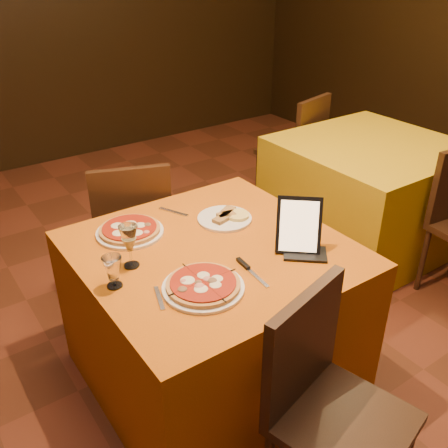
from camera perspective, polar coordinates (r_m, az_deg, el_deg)
floor at (r=2.61m, az=3.57°, el=-17.43°), size 6.00×7.00×0.01m
wall_back at (r=5.04m, az=-23.18°, el=21.33°), size 6.00×0.01×2.80m
main_table at (r=2.38m, az=-1.29°, el=-10.43°), size 1.10×1.10×0.75m
side_table at (r=3.64m, az=15.96°, el=3.28°), size 1.10×1.10×0.75m
chair_main_near at (r=1.89m, az=13.59°, el=-21.19°), size 0.52×0.52×0.91m
chair_main_far at (r=2.95m, az=-10.41°, el=-0.54°), size 0.61×0.61×0.91m
chair_side_far at (r=4.12m, az=7.53°, el=8.38°), size 0.52×0.52×0.91m
pizza_near at (r=1.90m, az=-2.39°, el=-7.08°), size 0.31×0.31×0.03m
pizza_far at (r=2.29m, az=-10.71°, el=-0.77°), size 0.31×0.31×0.03m
cutlet_dish at (r=2.37m, az=0.06°, el=0.74°), size 0.26×0.26×0.03m
wine_glass at (r=2.02m, az=-10.74°, el=-2.49°), size 0.07×0.07×0.19m
water_glass at (r=1.93m, az=-12.55°, el=-5.38°), size 0.09×0.09×0.13m
tablet at (r=2.11m, az=8.55°, el=-0.15°), size 0.21×0.20×0.23m
knife at (r=1.98m, az=3.50°, el=-5.83°), size 0.03×0.19×0.01m
fork_near at (r=1.87m, az=-7.41°, el=-8.40°), size 0.06×0.14×0.01m
fork_far at (r=2.46m, az=-5.79°, el=1.39°), size 0.09×0.16×0.01m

